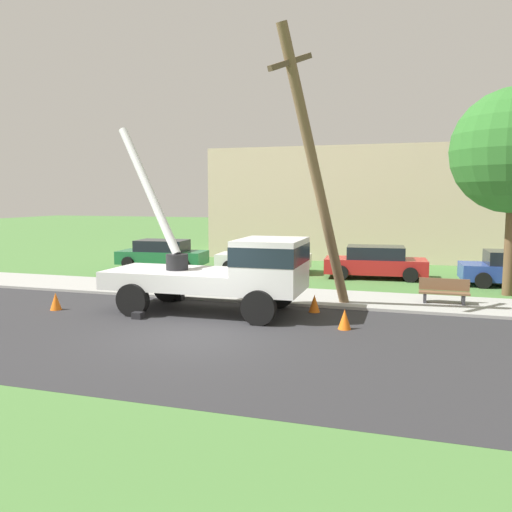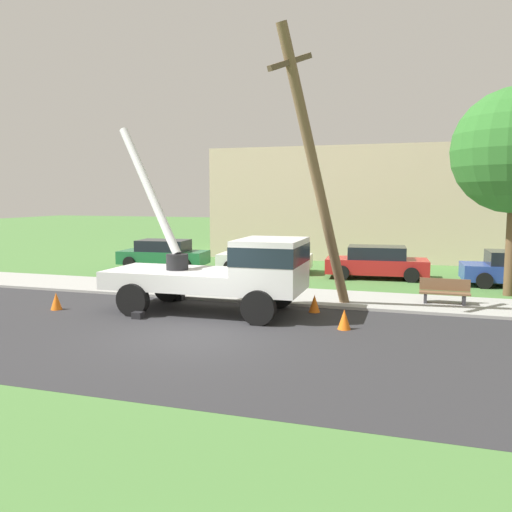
{
  "view_description": "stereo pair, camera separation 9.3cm",
  "coord_description": "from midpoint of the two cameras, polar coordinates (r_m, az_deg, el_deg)",
  "views": [
    {
      "loc": [
        5.46,
        -12.33,
        3.63
      ],
      "look_at": [
        0.7,
        3.06,
        1.79
      ],
      "focal_mm": 37.04,
      "sensor_mm": 36.0,
      "label": 1
    },
    {
      "loc": [
        5.55,
        -12.31,
        3.63
      ],
      "look_at": [
        0.7,
        3.06,
        1.79
      ],
      "focal_mm": 37.04,
      "sensor_mm": 36.0,
      "label": 2
    }
  ],
  "objects": [
    {
      "name": "parked_sedan_white",
      "position": [
        25.23,
        1.05,
        -0.15
      ],
      "size": [
        4.53,
        2.25,
        1.42
      ],
      "color": "silver",
      "rests_on": "ground"
    },
    {
      "name": "parked_sedan_red",
      "position": [
        23.99,
        12.99,
        -0.66
      ],
      "size": [
        4.53,
        2.25,
        1.42
      ],
      "color": "#B21E1E",
      "rests_on": "ground"
    },
    {
      "name": "traffic_cone_curbside",
      "position": [
        16.7,
        6.49,
        -5.11
      ],
      "size": [
        0.36,
        0.36,
        0.56
      ],
      "primitive_type": "cone",
      "color": "orange",
      "rests_on": "ground"
    },
    {
      "name": "utility_truck",
      "position": [
        16.29,
        -2.62,
        -1.34
      ],
      "size": [
        6.8,
        3.2,
        5.98
      ],
      "color": "silver",
      "rests_on": "ground"
    },
    {
      "name": "traffic_cone_ahead",
      "position": [
        14.7,
        9.69,
        -6.76
      ],
      "size": [
        0.36,
        0.36,
        0.56
      ],
      "primitive_type": "cone",
      "color": "orange",
      "rests_on": "ground"
    },
    {
      "name": "traffic_cone_behind",
      "position": [
        18.12,
        -20.62,
        -4.58
      ],
      "size": [
        0.36,
        0.36,
        0.56
      ],
      "primitive_type": "cone",
      "color": "orange",
      "rests_on": "ground"
    },
    {
      "name": "leaning_utility_pole",
      "position": [
        16.34,
        6.57,
        9.0
      ],
      "size": [
        2.02,
        3.51,
        8.52
      ],
      "color": "brown",
      "rests_on": "ground"
    },
    {
      "name": "parked_sedan_green",
      "position": [
        27.12,
        -9.84,
        0.22
      ],
      "size": [
        4.54,
        2.27,
        1.42
      ],
      "color": "#1E6638",
      "rests_on": "ground"
    },
    {
      "name": "lowrise_building_backdrop",
      "position": [
        32.34,
        12.16,
        5.59
      ],
      "size": [
        18.0,
        6.0,
        6.4
      ],
      "primitive_type": "cube",
      "color": "#C6B293",
      "rests_on": "ground"
    },
    {
      "name": "sidewalk_strip",
      "position": [
        19.36,
        0.68,
        -4.16
      ],
      "size": [
        80.0,
        2.98,
        0.1
      ],
      "primitive_type": "cube",
      "color": "#9E9E99",
      "rests_on": "ground"
    },
    {
      "name": "park_bench",
      "position": [
        18.57,
        19.83,
        -3.71
      ],
      "size": [
        1.6,
        0.45,
        0.9
      ],
      "color": "brown",
      "rests_on": "ground"
    },
    {
      "name": "road_asphalt",
      "position": [
        13.97,
        -6.42,
        -8.58
      ],
      "size": [
        80.0,
        8.81,
        0.01
      ],
      "primitive_type": "cube",
      "color": "#2B2B2D",
      "rests_on": "ground"
    },
    {
      "name": "ground_plane",
      "position": [
        25.2,
        4.71,
        -1.81
      ],
      "size": [
        120.0,
        120.0,
        0.0
      ],
      "primitive_type": "plane",
      "color": "#477538"
    }
  ]
}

